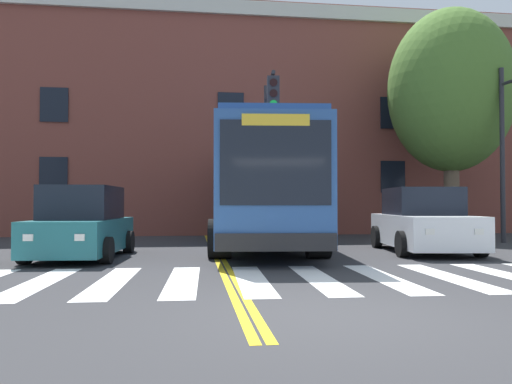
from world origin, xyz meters
The scene contains 11 objects.
ground_plane centered at (0.00, 0.00, 0.00)m, with size 120.00×120.00×0.00m, color #303033.
crosswalk centered at (-0.05, 2.82, 0.00)m, with size 16.14×4.08×0.01m.
lane_line_yellow_inner centered at (-1.09, 16.82, 0.00)m, with size 0.12×36.00×0.01m, color gold.
lane_line_yellow_outer centered at (-0.93, 16.82, 0.00)m, with size 0.12×36.00×0.01m, color gold.
city_bus centered at (0.50, 9.60, 1.84)m, with size 3.68×11.33×3.42m.
car_teal_near_lane centered at (-4.34, 6.81, 0.81)m, with size 2.20×4.06×1.76m.
car_white_far_lane centered at (4.64, 7.23, 0.80)m, with size 2.58×4.55×1.77m.
car_navy_behind_bus centered at (1.00, 18.44, 0.79)m, with size 2.11×4.29×1.73m.
traffic_light_overhead centered at (0.76, 9.94, 3.68)m, with size 0.62×3.93×5.51m.
street_tree_curbside_large centered at (8.23, 12.21, 5.69)m, with size 5.31×5.11×8.87m.
building_facade centered at (-0.06, 20.05, 5.04)m, with size 35.78×10.00×10.07m.
Camera 1 is at (-1.70, -5.83, 1.33)m, focal length 35.00 mm.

